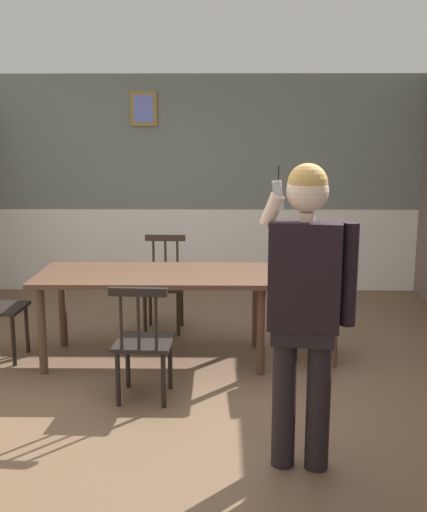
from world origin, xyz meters
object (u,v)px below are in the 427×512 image
object	(u,v)px
dining_table	(155,283)
chair_near_window	(164,284)
chair_at_table_head	(315,305)
chair_opposite_corner	(143,342)
person_figure	(305,297)

from	to	relation	value
dining_table	chair_near_window	distance (m)	0.85
chair_at_table_head	chair_opposite_corner	world-z (taller)	chair_at_table_head
dining_table	person_figure	size ratio (longest dim) A/B	1.11
chair_near_window	chair_at_table_head	bearing A→B (deg)	151.81
dining_table	chair_at_table_head	bearing A→B (deg)	0.15
chair_near_window	chair_at_table_head	world-z (taller)	chair_at_table_head
chair_at_table_head	chair_opposite_corner	xyz separation A→B (m)	(-1.38, -0.82, -0.05)
chair_near_window	chair_opposite_corner	size ratio (longest dim) A/B	1.05
chair_at_table_head	chair_opposite_corner	size ratio (longest dim) A/B	1.16
person_figure	chair_near_window	bearing A→B (deg)	-58.10
chair_at_table_head	chair_opposite_corner	bearing A→B (deg)	118.13
chair_near_window	person_figure	xyz separation A→B (m)	(1.04, -2.56, 0.58)
chair_at_table_head	person_figure	world-z (taller)	person_figure
chair_opposite_corner	person_figure	world-z (taller)	person_figure
dining_table	chair_near_window	world-z (taller)	chair_near_window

